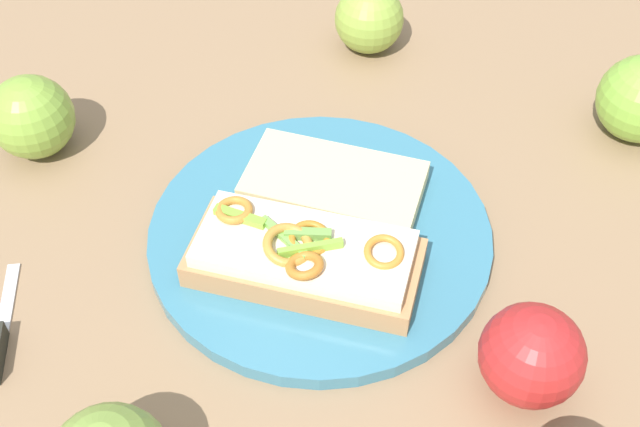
{
  "coord_description": "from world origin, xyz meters",
  "views": [
    {
      "loc": [
        -0.37,
        -0.25,
        0.52
      ],
      "look_at": [
        0.0,
        0.0,
        0.03
      ],
      "focal_mm": 45.2,
      "sensor_mm": 36.0,
      "label": 1
    }
  ],
  "objects_px": {
    "plate": "(320,235)",
    "apple_2": "(532,355)",
    "sandwich": "(304,257)",
    "apple_0": "(369,19)",
    "apple_3": "(31,117)",
    "bread_slice_side": "(334,183)"
  },
  "relations": [
    {
      "from": "plate",
      "to": "apple_2",
      "type": "bearing_deg",
      "value": -99.02
    },
    {
      "from": "bread_slice_side",
      "to": "apple_3",
      "type": "height_order",
      "value": "apple_3"
    },
    {
      "from": "plate",
      "to": "apple_3",
      "type": "bearing_deg",
      "value": 100.31
    },
    {
      "from": "bread_slice_side",
      "to": "apple_0",
      "type": "relative_size",
      "value": 2.08
    },
    {
      "from": "sandwich",
      "to": "apple_0",
      "type": "distance_m",
      "value": 0.33
    },
    {
      "from": "sandwich",
      "to": "bread_slice_side",
      "type": "height_order",
      "value": "sandwich"
    },
    {
      "from": "sandwich",
      "to": "apple_0",
      "type": "relative_size",
      "value": 2.72
    },
    {
      "from": "sandwich",
      "to": "apple_3",
      "type": "relative_size",
      "value": 2.55
    },
    {
      "from": "plate",
      "to": "sandwich",
      "type": "bearing_deg",
      "value": -161.83
    },
    {
      "from": "plate",
      "to": "apple_2",
      "type": "distance_m",
      "value": 0.21
    },
    {
      "from": "apple_0",
      "to": "apple_2",
      "type": "height_order",
      "value": "apple_2"
    },
    {
      "from": "apple_0",
      "to": "apple_2",
      "type": "distance_m",
      "value": 0.43
    },
    {
      "from": "apple_2",
      "to": "plate",
      "type": "bearing_deg",
      "value": 80.98
    },
    {
      "from": "apple_2",
      "to": "apple_3",
      "type": "relative_size",
      "value": 0.97
    },
    {
      "from": "apple_2",
      "to": "apple_0",
      "type": "bearing_deg",
      "value": 47.12
    },
    {
      "from": "apple_0",
      "to": "bread_slice_side",
      "type": "bearing_deg",
      "value": -155.85
    },
    {
      "from": "sandwich",
      "to": "apple_3",
      "type": "bearing_deg",
      "value": -17.27
    },
    {
      "from": "bread_slice_side",
      "to": "apple_0",
      "type": "bearing_deg",
      "value": -82.81
    },
    {
      "from": "plate",
      "to": "apple_0",
      "type": "bearing_deg",
      "value": 23.25
    },
    {
      "from": "bread_slice_side",
      "to": "sandwich",
      "type": "bearing_deg",
      "value": 91.48
    },
    {
      "from": "sandwich",
      "to": "apple_0",
      "type": "bearing_deg",
      "value": -86.18
    },
    {
      "from": "plate",
      "to": "bread_slice_side",
      "type": "xyz_separation_m",
      "value": [
        0.04,
        0.01,
        0.02
      ]
    }
  ]
}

